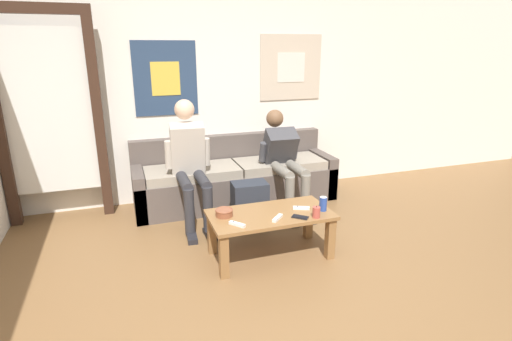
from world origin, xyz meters
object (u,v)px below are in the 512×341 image
person_seated_teen (284,156)px  game_controller_near_left (278,218)px  person_seated_adult (190,159)px  ceramic_bowl (224,212)px  pillar_candle (316,212)px  drink_can_blue (323,204)px  backpack (250,206)px  game_controller_far_center (237,224)px  coffee_table (270,221)px  couch (235,179)px  cell_phone (300,217)px  game_controller_near_right (301,208)px

person_seated_teen → game_controller_near_left: person_seated_teen is taller
person_seated_adult → ceramic_bowl: size_ratio=8.17×
person_seated_teen → pillar_candle: size_ratio=10.35×
pillar_candle → drink_can_blue: drink_can_blue is taller
backpack → game_controller_far_center: size_ratio=3.49×
person_seated_adult → drink_can_blue: person_seated_adult is taller
coffee_table → game_controller_near_left: (0.01, -0.14, 0.09)m
person_seated_adult → person_seated_teen: bearing=2.0°
pillar_candle → drink_can_blue: bearing=42.7°
pillar_candle → couch: bearing=99.3°
ceramic_bowl → person_seated_teen: bearing=45.3°
person_seated_adult → person_seated_teen: size_ratio=1.17×
drink_can_blue → game_controller_far_center: (-0.79, -0.05, -0.05)m
coffee_table → game_controller_near_left: 0.17m
person_seated_teen → cell_phone: (-0.34, -1.18, -0.19)m
couch → game_controller_far_center: couch is taller
person_seated_teen → pillar_candle: person_seated_teen is taller
pillar_candle → game_controller_near_right: pillar_candle is taller
game_controller_far_center → cell_phone: 0.54m
couch → game_controller_near_left: (-0.07, -1.48, 0.14)m
game_controller_near_left → cell_phone: game_controller_near_left is taller
drink_can_blue → cell_phone: size_ratio=0.85×
backpack → game_controller_far_center: backpack is taller
drink_can_blue → coffee_table: bearing=168.3°
person_seated_adult → game_controller_near_left: size_ratio=9.86×
person_seated_teen → game_controller_far_center: 1.46m
backpack → game_controller_near_right: 0.70m
drink_can_blue → couch: bearing=104.7°
couch → backpack: size_ratio=4.92×
game_controller_far_center → couch: bearing=74.4°
game_controller_near_right → person_seated_teen: bearing=75.8°
couch → backpack: (-0.06, -0.73, -0.05)m
drink_can_blue → person_seated_teen: bearing=85.3°
person_seated_adult → couch: bearing=32.2°
person_seated_teen → game_controller_far_center: bearing=-127.4°
game_controller_near_left → game_controller_near_right: (0.28, 0.13, 0.00)m
person_seated_adult → person_seated_teen: (1.05, 0.04, -0.08)m
game_controller_near_left → coffee_table: bearing=93.7°
backpack → drink_can_blue: drink_can_blue is taller
person_seated_adult → cell_phone: 1.37m
coffee_table → pillar_candle: 0.41m
ceramic_bowl → pillar_candle: bearing=-21.1°
cell_phone → drink_can_blue: bearing=16.8°
drink_can_blue → cell_phone: 0.27m
game_controller_near_right → cell_phone: game_controller_near_right is taller
cell_phone → couch: bearing=94.7°
ceramic_bowl → couch: bearing=69.9°
coffee_table → game_controller_near_left: size_ratio=8.30×
coffee_table → cell_phone: 0.27m
backpack → pillar_candle: pillar_candle is taller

